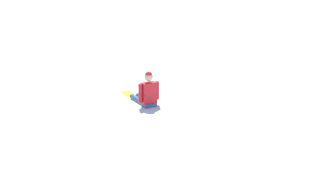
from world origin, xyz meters
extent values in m
cube|color=#335184|center=(1.11, 6.26, 0.05)|extent=(0.37, 0.29, 0.10)
cylinder|color=#335184|center=(1.00, 6.76, 0.07)|extent=(0.16, 0.80, 0.14)
cylinder|color=#335184|center=(1.20, 6.77, 0.07)|extent=(0.16, 0.80, 0.14)
cube|color=yellow|center=(1.09, 7.16, 0.01)|extent=(0.32, 1.53, 0.02)
cube|color=red|center=(1.11, 6.26, 0.39)|extent=(0.41, 0.25, 0.58)
cylinder|color=red|center=(0.85, 6.26, 0.42)|extent=(0.11, 0.11, 0.52)
cylinder|color=red|center=(1.37, 6.27, 0.42)|extent=(0.11, 0.11, 0.52)
sphere|color=tan|center=(1.11, 6.26, 0.84)|extent=(0.24, 0.24, 0.24)
sphere|color=red|center=(1.11, 6.26, 0.89)|extent=(0.20, 0.20, 0.20)
camera|label=1|loc=(-3.24, -2.56, 3.36)|focal=39.97mm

